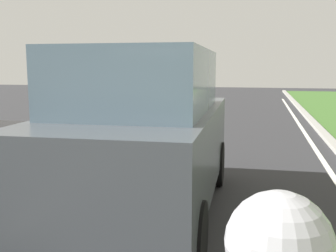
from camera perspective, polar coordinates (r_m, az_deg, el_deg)
ground_plane at (r=10.73m, az=1.28°, el=-2.40°), size 60.00×60.00×0.00m
lane_line_center at (r=10.90m, az=-2.32°, el=-2.22°), size 0.12×32.00×0.01m
lane_line_right_edge at (r=10.59m, az=20.72°, el=-3.09°), size 0.12×32.00×0.01m
curb_right at (r=10.66m, az=23.40°, el=-2.86°), size 0.24×48.00×0.12m
car_suv_ahead at (r=5.33m, az=-3.34°, el=-0.95°), size 2.10×4.56×2.28m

